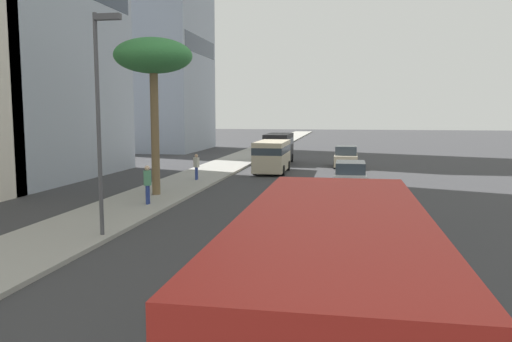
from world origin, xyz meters
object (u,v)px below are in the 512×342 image
van_lead (279,146)px  palm_tree (153,59)px  car_fourth (348,213)px  pedestrian_by_tree (196,166)px  pedestrian_mid_block (147,183)px  van_sixth (272,155)px  car_third (350,176)px  car_second (357,257)px  minibus_seventh (332,329)px  car_fifth (346,157)px  street_lamp (101,102)px

van_lead → palm_tree: 19.83m
van_lead → car_fourth: van_lead is taller
pedestrian_by_tree → pedestrian_mid_block: bearing=-63.2°
pedestrian_by_tree → van_sixth: bearing=81.0°
car_third → palm_tree: palm_tree is taller
van_lead → pedestrian_by_tree: van_lead is taller
car_second → van_sixth: 24.48m
van_lead → palm_tree: (-18.64, 3.86, 5.57)m
minibus_seventh → palm_tree: 21.60m
car_third → car_fifth: size_ratio=1.04×
pedestrian_mid_block → palm_tree: (2.73, 0.65, 5.88)m
street_lamp → minibus_seventh: bearing=-141.3°
car_fifth → street_lamp: street_lamp is taller
van_sixth → minibus_seventh: size_ratio=0.86×
car_second → pedestrian_mid_block: bearing=45.1°
car_third → street_lamp: (-13.50, 8.38, 3.96)m
minibus_seventh → pedestrian_by_tree: (24.60, 9.16, -0.71)m
van_lead → car_fifth: bearing=69.3°
car_fifth → street_lamp: 26.64m
minibus_seventh → street_lamp: 13.21m
car_fifth → pedestrian_mid_block: bearing=155.1°
car_fifth → pedestrian_mid_block: pedestrian_mid_block is taller
van_sixth → minibus_seventh: bearing=9.7°
car_fifth → pedestrian_mid_block: 21.18m
van_lead → car_third: size_ratio=1.13×
car_third → van_lead: bearing=23.6°
car_fifth → van_sixth: size_ratio=0.80×
car_fourth → pedestrian_mid_block: (3.61, 9.08, 0.38)m
van_lead → car_fifth: 6.13m
van_lead → car_second: bearing=11.2°
pedestrian_mid_block → pedestrian_by_tree: bearing=-120.8°
palm_tree → car_fifth: bearing=-30.1°
car_third → car_fifth: (11.58, 0.30, 0.07)m
car_second → palm_tree: (12.00, 9.95, 6.28)m
van_sixth → car_third: bearing=38.8°
van_lead → pedestrian_mid_block: size_ratio=2.83×
car_fourth → car_fifth: size_ratio=1.08×
pedestrian_mid_block → pedestrian_by_tree: size_ratio=1.10×
car_third → palm_tree: bearing=116.4°
van_lead → pedestrian_mid_block: 21.61m
car_fourth → street_lamp: 9.42m
van_lead → car_fifth: (-2.16, -5.70, -0.65)m
car_fifth → pedestrian_by_tree: pedestrian_by_tree is taller
pedestrian_by_tree → car_fourth: bearing=-27.8°
van_sixth → palm_tree: bearing=-20.0°
pedestrian_mid_block → car_fourth: bearing=125.6°
car_third → street_lamp: 16.38m
palm_tree → pedestrian_by_tree: bearing=-3.4°
car_fourth → car_third: bearing=-0.7°
van_lead → car_second: (-30.64, -6.09, -0.71)m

